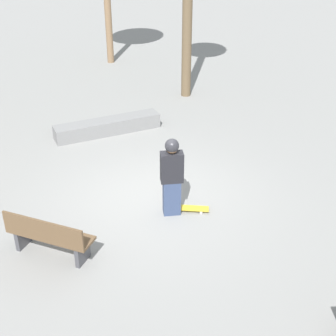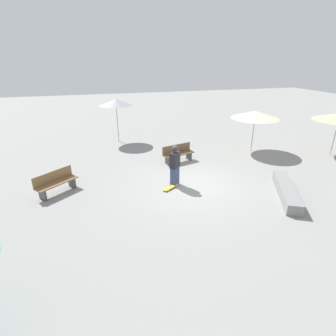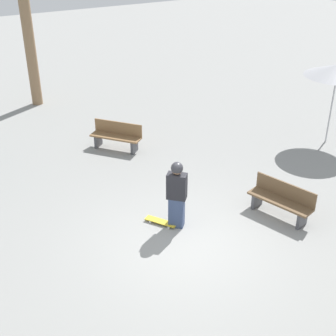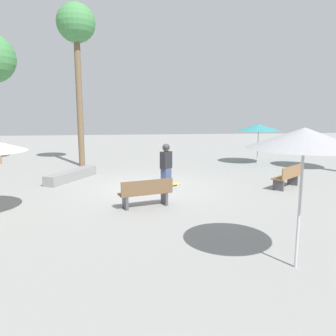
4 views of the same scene
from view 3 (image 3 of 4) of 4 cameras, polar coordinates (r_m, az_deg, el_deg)
name	(u,v)px [view 3 (image 3 of 4)]	position (r m, az deg, el deg)	size (l,w,h in m)	color
ground_plane	(185,241)	(10.62, 2.06, -8.91)	(60.00, 60.00, 0.00)	gray
skater_main	(177,193)	(10.62, 1.08, -3.01)	(0.49, 0.49, 1.67)	#38476B
skateboard	(161,222)	(11.13, -0.86, -6.54)	(0.78, 0.59, 0.07)	gold
bench_near	(117,136)	(14.63, -6.29, 3.89)	(1.52, 1.35, 0.85)	#47474C
bench_far	(281,200)	(11.55, 13.64, -3.84)	(1.66, 0.87, 0.85)	#47474C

